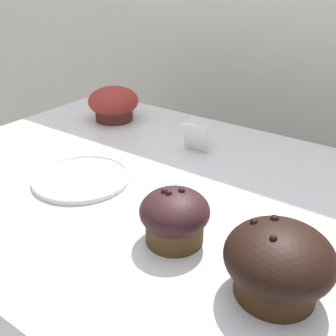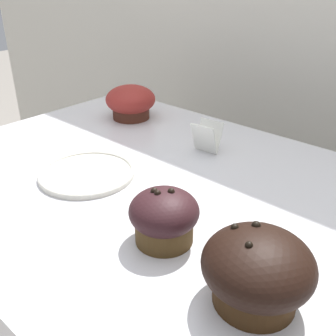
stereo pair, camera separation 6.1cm
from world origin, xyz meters
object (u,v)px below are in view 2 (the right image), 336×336
at_px(muffin_front_center, 131,102).
at_px(serving_plate, 87,173).
at_px(muffin_back_right, 257,270).
at_px(muffin_back_left, 164,216).

relative_size(muffin_front_center, serving_plate, 0.70).
xyz_separation_m(muffin_back_right, serving_plate, (-0.36, 0.06, -0.04)).
bearing_deg(muffin_back_left, muffin_back_right, -5.57).
distance_m(muffin_back_left, muffin_back_right, 0.14).
xyz_separation_m(muffin_back_left, muffin_back_right, (0.14, -0.01, 0.01)).
bearing_deg(muffin_back_right, serving_plate, 170.97).
distance_m(muffin_front_center, muffin_back_right, 0.60).
height_order(muffin_back_right, serving_plate, muffin_back_right).
height_order(muffin_back_left, serving_plate, muffin_back_left).
xyz_separation_m(muffin_back_left, serving_plate, (-0.22, 0.04, -0.03)).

